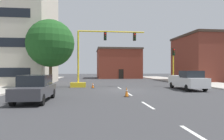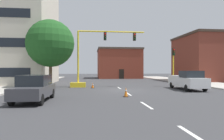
{
  "view_description": "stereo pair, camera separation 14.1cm",
  "coord_description": "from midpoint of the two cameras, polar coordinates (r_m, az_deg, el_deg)",
  "views": [
    {
      "loc": [
        -3.42,
        -19.82,
        2.1
      ],
      "look_at": [
        -0.43,
        6.13,
        2.05
      ],
      "focal_mm": 31.68,
      "sensor_mm": 36.0,
      "label": 1
    },
    {
      "loc": [
        -3.28,
        -19.84,
        2.1
      ],
      "look_at": [
        -0.43,
        6.13,
        2.05
      ],
      "focal_mm": 31.68,
      "sensor_mm": 36.0,
      "label": 2
    }
  ],
  "objects": [
    {
      "name": "lane_stripe_seg_1",
      "position": [
        12.0,
        9.89,
        -9.95
      ],
      "size": [
        0.16,
        2.4,
        0.01
      ],
      "primitive_type": "cube",
      "color": "silver",
      "rests_on": "ground_plane"
    },
    {
      "name": "traffic_signal_gantry",
      "position": [
        24.04,
        -7.16,
        0.45
      ],
      "size": [
        9.03,
        1.2,
        6.83
      ],
      "color": "yellow",
      "rests_on": "ground_plane"
    },
    {
      "name": "lane_stripe_seg_3",
      "position": [
        22.68,
        1.96,
        -5.19
      ],
      "size": [
        0.16,
        2.4,
        0.01
      ],
      "primitive_type": "cube",
      "color": "silver",
      "rests_on": "ground_plane"
    },
    {
      "name": "traffic_cone_roadside_b",
      "position": [
        22.59,
        -5.74,
        -4.47
      ],
      "size": [
        0.36,
        0.36,
        0.6
      ],
      "color": "black",
      "rests_on": "ground_plane"
    },
    {
      "name": "building_tall_left",
      "position": [
        34.77,
        -29.15,
        14.59
      ],
      "size": [
        14.65,
        13.41,
        21.59
      ],
      "color": "beige",
      "rests_on": "ground_plane"
    },
    {
      "name": "building_brick_center",
      "position": [
        49.52,
        1.67,
        1.87
      ],
      "size": [
        10.49,
        9.93,
        7.23
      ],
      "color": "brown",
      "rests_on": "ground_plane"
    },
    {
      "name": "lane_stripe_seg_2",
      "position": [
        17.29,
        4.68,
        -6.85
      ],
      "size": [
        0.16,
        2.4,
        0.01
      ],
      "primitive_type": "cube",
      "color": "silver",
      "rests_on": "ground_plane"
    },
    {
      "name": "building_row_right",
      "position": [
        41.17,
        27.69,
        3.02
      ],
      "size": [
        13.17,
        10.78,
        8.39
      ],
      "color": "brown",
      "rests_on": "ground_plane"
    },
    {
      "name": "sidewalk_right",
      "position": [
        32.54,
        24.45,
        -3.48
      ],
      "size": [
        6.0,
        56.0,
        0.14
      ],
      "primitive_type": "cube",
      "color": "#B2ADA3",
      "rests_on": "ground_plane"
    },
    {
      "name": "ground_plane",
      "position": [
        20.22,
        3.01,
        -5.85
      ],
      "size": [
        160.0,
        160.0,
        0.0
      ],
      "primitive_type": "plane",
      "color": "#38383A"
    },
    {
      "name": "tree_left_near",
      "position": [
        24.06,
        -17.49,
        7.31
      ],
      "size": [
        5.45,
        5.45,
        7.85
      ],
      "color": "brown",
      "rests_on": "ground_plane"
    },
    {
      "name": "traffic_cone_roadside_a",
      "position": [
        15.35,
        3.99,
        -6.34
      ],
      "size": [
        0.36,
        0.36,
        0.77
      ],
      "color": "black",
      "rests_on": "ground_plane"
    },
    {
      "name": "lane_stripe_seg_0",
      "position": [
        7.04,
        23.28,
        -17.21
      ],
      "size": [
        0.16,
        2.4,
        0.01
      ],
      "primitive_type": "cube",
      "color": "silver",
      "rests_on": "ground_plane"
    },
    {
      "name": "sidewalk_left",
      "position": [
        29.66,
        -26.41,
        -3.83
      ],
      "size": [
        6.0,
        56.0,
        0.14
      ],
      "primitive_type": "cube",
      "color": "#B2ADA3",
      "rests_on": "ground_plane"
    },
    {
      "name": "traffic_light_pole_right",
      "position": [
        25.97,
        17.14,
        3.26
      ],
      "size": [
        0.32,
        0.47,
        4.8
      ],
      "color": "yellow",
      "rests_on": "ground_plane"
    },
    {
      "name": "sedan_dark_gray_near_left",
      "position": [
        14.02,
        -21.52,
        -4.86
      ],
      "size": [
        1.95,
        4.54,
        1.74
      ],
      "color": "#3D3D42",
      "rests_on": "ground_plane"
    },
    {
      "name": "pickup_truck_white",
      "position": [
        22.19,
        20.75,
        -2.8
      ],
      "size": [
        2.11,
        5.44,
        1.99
      ],
      "color": "white",
      "rests_on": "ground_plane"
    }
  ]
}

